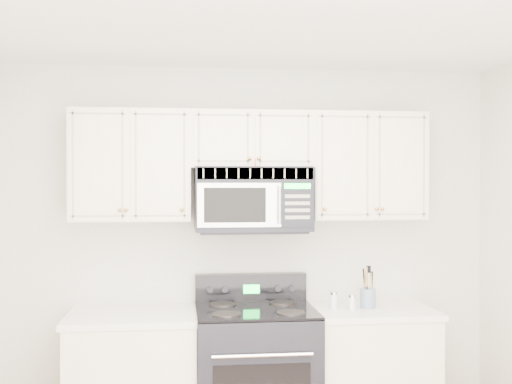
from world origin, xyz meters
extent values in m
cube|color=silver|center=(0.00, 1.75, 1.30)|extent=(3.50, 0.01, 2.60)
cube|color=white|center=(-0.80, 1.44, 0.90)|extent=(0.86, 0.65, 0.04)
cube|color=white|center=(0.80, 1.44, 0.44)|extent=(0.82, 0.63, 0.88)
cube|color=white|center=(0.80, 1.44, 0.90)|extent=(0.86, 0.65, 0.04)
cube|color=black|center=(0.01, 1.41, 0.46)|extent=(0.79, 0.68, 0.92)
cylinder|color=silver|center=(0.01, 1.04, 0.72)|extent=(0.63, 0.02, 0.02)
cube|color=black|center=(0.01, 1.41, 0.93)|extent=(0.79, 0.68, 0.02)
cube|color=black|center=(0.01, 1.71, 1.02)|extent=(0.79, 0.08, 0.21)
cube|color=#0AF33E|center=(0.01, 1.67, 1.02)|extent=(0.11, 0.00, 0.06)
cube|color=white|center=(-0.82, 1.58, 1.90)|extent=(0.80, 0.33, 0.75)
cube|color=white|center=(0.82, 1.58, 1.90)|extent=(0.80, 0.33, 0.75)
cube|color=white|center=(0.00, 1.58, 2.08)|extent=(0.84, 0.33, 0.39)
sphere|color=#BB7F44|center=(-0.84, 1.40, 1.60)|extent=(0.03, 0.03, 0.03)
sphere|color=#BB7F44|center=(-0.48, 1.40, 1.60)|extent=(0.03, 0.03, 0.03)
sphere|color=#BB7F44|center=(0.48, 1.40, 1.60)|extent=(0.03, 0.03, 0.03)
sphere|color=#BB7F44|center=(0.84, 1.40, 1.60)|extent=(0.03, 0.03, 0.03)
sphere|color=#BB7F44|center=(-0.03, 1.40, 1.94)|extent=(0.03, 0.03, 0.03)
sphere|color=#BB7F44|center=(0.03, 1.40, 1.94)|extent=(0.03, 0.03, 0.03)
cylinder|color=#B71300|center=(0.01, 1.40, 1.89)|extent=(0.01, 0.00, 0.11)
sphere|color=#BB7F44|center=(0.01, 1.40, 1.83)|extent=(0.03, 0.03, 0.03)
cube|color=black|center=(0.01, 1.55, 1.67)|extent=(0.79, 0.40, 0.44)
cube|color=#A0998C|center=(0.01, 1.36, 1.84)|extent=(0.77, 0.01, 0.08)
cube|color=#A9A9A9|center=(-0.10, 1.35, 1.63)|extent=(0.55, 0.01, 0.29)
cube|color=black|center=(-0.13, 1.34, 1.63)|extent=(0.41, 0.01, 0.23)
cube|color=black|center=(0.28, 1.35, 1.63)|extent=(0.22, 0.01, 0.29)
cube|color=#0AF33E|center=(0.28, 1.34, 1.76)|extent=(0.18, 0.00, 0.04)
cylinder|color=silver|center=(0.16, 1.31, 1.63)|extent=(0.02, 0.02, 0.25)
cylinder|color=slate|center=(0.79, 1.42, 0.99)|extent=(0.11, 0.11, 0.13)
cylinder|color=olive|center=(0.82, 1.42, 1.06)|extent=(0.01, 0.01, 0.23)
cylinder|color=black|center=(0.77, 1.45, 1.06)|extent=(0.01, 0.01, 0.25)
cylinder|color=olive|center=(0.77, 1.40, 1.07)|extent=(0.01, 0.01, 0.27)
cylinder|color=black|center=(0.82, 1.42, 1.06)|extent=(0.01, 0.01, 0.23)
cylinder|color=olive|center=(0.77, 1.45, 1.06)|extent=(0.01, 0.01, 0.25)
cylinder|color=black|center=(0.77, 1.40, 1.07)|extent=(0.01, 0.01, 0.27)
cylinder|color=olive|center=(0.82, 1.42, 1.06)|extent=(0.01, 0.01, 0.23)
cylinder|color=silver|center=(0.55, 1.43, 0.97)|extent=(0.05, 0.05, 0.09)
cylinder|color=silver|center=(0.55, 1.43, 1.02)|extent=(0.05, 0.05, 0.02)
cylinder|color=silver|center=(0.66, 1.35, 0.96)|extent=(0.04, 0.04, 0.09)
cylinder|color=silver|center=(0.66, 1.35, 1.02)|extent=(0.04, 0.04, 0.02)
camera|label=1|loc=(-0.49, -2.83, 1.78)|focal=45.00mm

